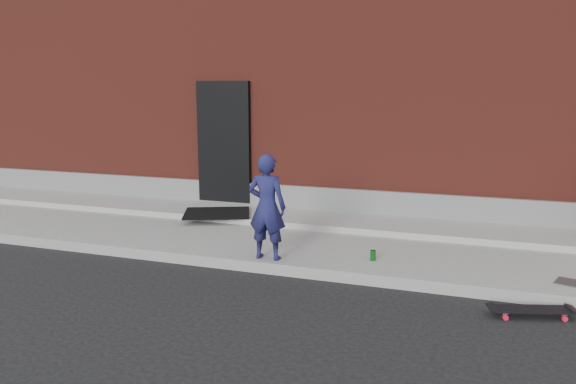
% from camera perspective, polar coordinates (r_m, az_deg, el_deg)
% --- Properties ---
extents(ground, '(80.00, 80.00, 0.00)m').
position_cam_1_polar(ground, '(7.23, 2.22, -8.85)').
color(ground, black).
rests_on(ground, ground).
extents(sidewalk, '(20.00, 3.00, 0.15)m').
position_cam_1_polar(sidewalk, '(8.59, 5.19, -5.21)').
color(sidewalk, slate).
rests_on(sidewalk, ground).
extents(apron, '(20.00, 1.20, 0.10)m').
position_cam_1_polar(apron, '(9.40, 6.56, -3.05)').
color(apron, gray).
rests_on(apron, sidewalk).
extents(building, '(20.00, 8.10, 5.00)m').
position_cam_1_polar(building, '(13.66, 11.16, 10.76)').
color(building, maroon).
rests_on(building, ground).
extents(child, '(0.52, 0.34, 1.41)m').
position_cam_1_polar(child, '(7.39, -2.14, -1.53)').
color(child, '#191A47').
rests_on(child, sidewalk).
extents(skateboard, '(0.90, 0.46, 0.10)m').
position_cam_1_polar(skateboard, '(6.61, 23.54, -10.92)').
color(skateboard, red).
rests_on(skateboard, ground).
extents(soda_can, '(0.09, 0.09, 0.14)m').
position_cam_1_polar(soda_can, '(7.54, 8.63, -6.39)').
color(soda_can, '#167121').
rests_on(soda_can, sidewalk).
extents(doormat, '(1.38, 1.27, 0.03)m').
position_cam_1_polar(doormat, '(9.78, -7.23, -2.14)').
color(doormat, black).
rests_on(doormat, apron).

